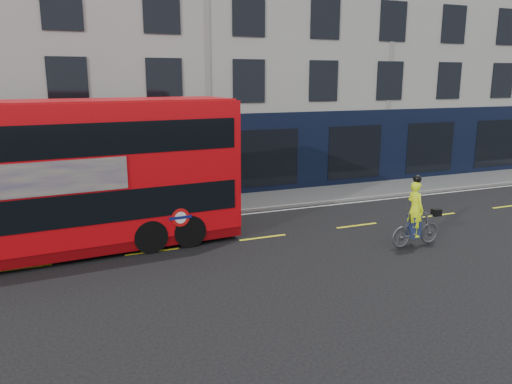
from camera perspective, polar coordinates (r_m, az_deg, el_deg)
ground at (r=16.83m, az=2.78°, el=-6.70°), size 120.00×120.00×0.00m
pavement at (r=22.62m, az=-4.15°, el=-1.42°), size 60.00×3.00×0.12m
kerb at (r=21.24m, az=-2.89°, el=-2.34°), size 60.00×0.12×0.13m
building_terrace at (r=28.19m, az=-8.64°, el=16.52°), size 50.00×10.07×15.00m
road_edge_line at (r=20.98m, az=-2.62°, el=-2.70°), size 58.00×0.10×0.01m
lane_dashes at (r=18.13m, az=0.79°, el=-5.22°), size 58.00×0.12×0.01m
bus at (r=17.14m, az=-22.61°, el=1.51°), size 12.48×3.67×4.97m
cyclist at (r=17.87m, az=17.81°, el=-3.34°), size 2.00×0.70×2.50m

